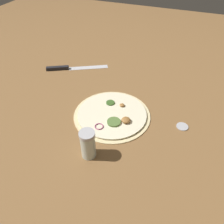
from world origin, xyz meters
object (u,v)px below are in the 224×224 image
(knife, at_px, (67,68))
(spice_jar, at_px, (87,144))
(pizza, at_px, (112,114))
(loose_cap, at_px, (182,126))

(knife, height_order, spice_jar, spice_jar)
(pizza, height_order, loose_cap, pizza)
(spice_jar, bearing_deg, loose_cap, 131.67)
(loose_cap, bearing_deg, knife, -108.77)
(knife, distance_m, spice_jar, 0.59)
(pizza, distance_m, knife, 0.44)
(loose_cap, bearing_deg, spice_jar, -48.33)
(pizza, xyz_separation_m, knife, (-0.25, -0.36, 0.00))
(pizza, relative_size, loose_cap, 6.88)
(loose_cap, bearing_deg, pizza, -82.25)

